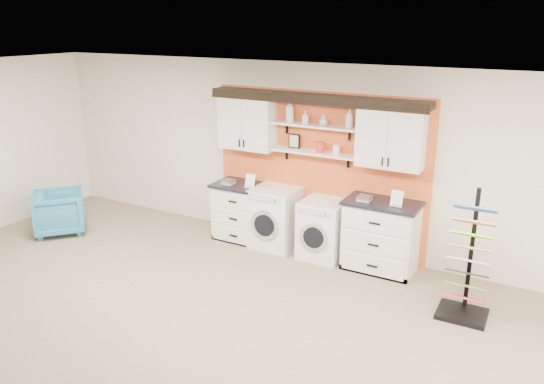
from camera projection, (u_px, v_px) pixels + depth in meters
The scene contains 21 objects.
ceiling at pixel (115, 97), 4.19m from camera, with size 10.00×10.00×0.00m, color white.
wall_back at pixel (319, 158), 7.94m from camera, with size 10.00×10.00×0.00m, color beige.
accent_panel at pixel (318, 172), 7.98m from camera, with size 3.40×0.07×2.40m, color #DD5825.
upper_cabinet_left at pixel (248, 122), 8.15m from camera, with size 0.90×0.35×0.84m.
upper_cabinet_right at pixel (391, 137), 7.10m from camera, with size 0.90×0.35×0.84m.
shelf_lower at pixel (314, 153), 7.74m from camera, with size 1.32×0.28×0.03m, color white.
shelf_upper at pixel (315, 126), 7.61m from camera, with size 1.32×0.28×0.03m, color white.
crown_molding at pixel (316, 98), 7.50m from camera, with size 3.30×0.41×0.13m.
picture_frame at pixel (294, 141), 7.90m from camera, with size 0.18×0.02×0.22m.
canister_red at pixel (320, 147), 7.66m from camera, with size 0.11×0.11×0.16m, color red.
canister_cream at pixel (336, 150), 7.55m from camera, with size 0.10×0.10×0.14m, color silver.
base_cabinet_left at pixel (244, 212), 8.46m from camera, with size 0.94×0.66×0.92m.
base_cabinet_right at pixel (381, 236), 7.40m from camera, with size 1.03×0.66×1.01m.
washer at pixel (275, 217), 8.19m from camera, with size 0.67×0.71×0.94m.
dryer at pixel (323, 229), 7.82m from camera, with size 0.63×0.71×0.87m.
sample_rack at pixel (467, 277), 6.21m from camera, with size 0.57×0.48×1.56m.
armchair at pixel (60, 212), 8.75m from camera, with size 0.75×0.78×0.71m, color teal.
soap_bottle_a at pixel (290, 111), 7.74m from camera, with size 0.12×0.13×0.32m, color silver.
soap_bottle_b at pixel (305, 117), 7.65m from camera, with size 0.08×0.09×0.19m, color silver.
soap_bottle_c at pixel (323, 120), 7.52m from camera, with size 0.12×0.12×0.15m, color silver.
soap_bottle_d at pixel (349, 118), 7.32m from camera, with size 0.11×0.11×0.28m, color silver.
Camera 1 is at (3.14, -3.08, 3.38)m, focal length 35.00 mm.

